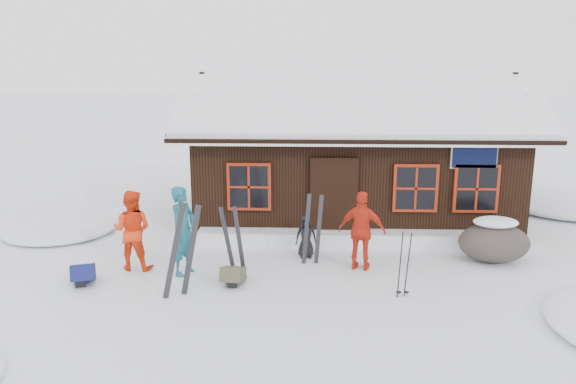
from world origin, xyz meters
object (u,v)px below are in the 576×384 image
Objects in this scene: skier_crouched at (306,236)px; boulder at (494,241)px; ski_poles at (404,266)px; backpack_blue at (83,276)px; ski_pair_left at (183,251)px; skier_orange_left at (132,230)px; skier_orange_right at (362,231)px; backpack_olive at (233,278)px; skier_teal at (183,231)px.

boulder is at bearing -2.72° from skier_crouched.
backpack_blue is at bearing 176.71° from ski_poles.
skier_orange_left is at bearing 133.87° from ski_pair_left.
skier_crouched is 4.66m from backpack_blue.
skier_orange_right reaches higher than backpack_blue.
backpack_blue is at bearing 165.52° from ski_pair_left.
ski_poles is (4.04, 0.15, -0.28)m from ski_pair_left.
ski_pair_left reaches higher than backpack_olive.
skier_orange_left is 2.92× the size of backpack_blue.
skier_orange_right is at bearing 115.49° from ski_poles.
ski_pair_left is (-3.39, -1.51, 0.04)m from skier_orange_right.
skier_orange_right is 2.99m from boulder.
backpack_olive is (-5.47, -1.54, -0.30)m from boulder.
skier_orange_left is at bearing -168.26° from skier_crouched.
backpack_olive is at bearing 35.23° from skier_orange_right.
skier_orange_right reaches higher than skier_crouched.
skier_orange_right is 3.12× the size of backpack_olive.
backpack_blue is at bearing 53.66° from skier_orange_left.
skier_orange_left reaches higher than backpack_olive.
skier_crouched is at bearing 2.88° from backpack_blue.
skier_teal reaches higher than backpack_olive.
ski_pair_left is at bearing 38.78° from skier_orange_right.
skier_teal reaches higher than skier_crouched.
ski_pair_left is at bearing -177.91° from ski_poles.
skier_orange_right is (4.75, 0.15, -0.01)m from skier_orange_left.
skier_orange_right is 5.62m from backpack_blue.
ski_poles reaches higher than skier_crouched.
skier_orange_left is 1.32m from backpack_blue.
skier_crouched is 0.63× the size of boulder.
ski_pair_left is (1.36, -1.36, 0.04)m from skier_orange_left.
ski_poles is 2.40× the size of backpack_olive.
boulder is at bearing -170.14° from skier_orange_left.
skier_orange_right is 2.82m from backpack_olive.
skier_orange_left reaches higher than skier_crouched.
backpack_olive is (2.19, -0.80, -0.70)m from skier_orange_left.
backpack_blue reaches higher than backpack_olive.
ski_pair_left is (-6.30, -2.10, 0.43)m from boulder.
skier_orange_left is at bearing 30.82° from backpack_blue.
ski_poles reaches higher than backpack_blue.
backpack_blue is (-6.13, 0.35, -0.45)m from ski_poles.
ski_poles is at bearing -139.17° from boulder.
skier_orange_right is at bearing -32.08° from skier_crouched.
ski_poles is (-2.26, -1.95, 0.15)m from boulder.
ski_pair_left reaches higher than backpack_blue.
backpack_olive is (0.83, 0.56, -0.73)m from ski_pair_left.
skier_crouched is at bearing -44.41° from skier_teal.
backpack_olive is (-3.21, 0.41, -0.46)m from ski_poles.
skier_orange_right reaches higher than boulder.
skier_crouched is 4.06m from boulder.
skier_teal reaches higher than backpack_blue.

